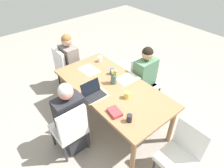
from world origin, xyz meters
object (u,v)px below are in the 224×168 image
at_px(flower_vase, 114,77).
at_px(coffee_mug_centre_left, 100,59).
at_px(chair_far_left_near, 70,128).
at_px(person_head_right_left_mid, 70,65).
at_px(chair_near_left_far, 143,78).
at_px(chair_head_right_left_mid, 66,67).
at_px(coffee_mug_near_left, 112,71).
at_px(person_far_left_near, 71,121).
at_px(book_red_cover, 115,112).
at_px(coffee_mug_near_right, 129,118).
at_px(coffee_mug_centre_right, 127,95).
at_px(person_near_left_far, 144,80).
at_px(dining_table, 112,90).
at_px(chair_head_left_right_near, 182,152).
at_px(laptop_far_left_near, 93,93).

height_order(flower_vase, coffee_mug_centre_left, flower_vase).
height_order(chair_far_left_near, person_head_right_left_mid, person_head_right_left_mid).
bearing_deg(chair_near_left_far, chair_head_right_left_mid, 35.24).
relative_size(chair_near_left_far, coffee_mug_centre_left, 9.22).
distance_m(chair_head_right_left_mid, coffee_mug_near_left, 1.18).
bearing_deg(person_far_left_near, coffee_mug_centre_left, -55.80).
bearing_deg(chair_far_left_near, book_red_cover, -126.82).
height_order(chair_far_left_near, chair_head_right_left_mid, same).
distance_m(flower_vase, book_red_cover, 0.68).
bearing_deg(coffee_mug_near_right, flower_vase, -26.55).
xyz_separation_m(chair_far_left_near, coffee_mug_centre_left, (0.82, -1.15, 0.31)).
xyz_separation_m(coffee_mug_near_left, coffee_mug_centre_left, (0.46, -0.09, -0.00)).
bearing_deg(coffee_mug_centre_left, coffee_mug_centre_right, 163.53).
xyz_separation_m(chair_far_left_near, person_far_left_near, (0.07, -0.06, 0.03)).
bearing_deg(book_red_cover, person_far_left_near, 53.47).
xyz_separation_m(person_near_left_far, coffee_mug_centre_right, (-0.33, 0.76, 0.28)).
relative_size(chair_near_left_far, flower_vase, 3.36).
distance_m(chair_head_right_left_mid, coffee_mug_centre_right, 1.73).
bearing_deg(coffee_mug_near_right, chair_near_left_far, -55.79).
bearing_deg(chair_far_left_near, coffee_mug_centre_left, -54.66).
distance_m(chair_far_left_near, person_head_right_left_mid, 1.61).
distance_m(chair_near_left_far, coffee_mug_centre_right, 0.96).
bearing_deg(dining_table, person_near_left_far, -90.97).
height_order(chair_far_left_near, coffee_mug_centre_right, chair_far_left_near).
bearing_deg(person_head_right_left_mid, coffee_mug_centre_left, -149.74).
bearing_deg(chair_head_left_right_near, person_far_left_near, 32.05).
bearing_deg(flower_vase, dining_table, 122.04).
xyz_separation_m(chair_head_right_left_mid, chair_near_left_far, (-1.30, -0.92, 0.00)).
distance_m(chair_far_left_near, laptop_far_left_near, 0.59).
bearing_deg(chair_head_left_right_near, chair_far_left_near, 35.47).
bearing_deg(chair_head_right_left_mid, book_red_cover, 172.44).
bearing_deg(person_far_left_near, book_red_cover, -135.60).
distance_m(person_near_left_far, chair_head_left_right_near, 1.50).
relative_size(chair_far_left_near, flower_vase, 3.36).
distance_m(chair_far_left_near, chair_near_left_far, 1.67).
height_order(chair_head_left_right_near, book_red_cover, chair_head_left_right_near).
height_order(chair_head_right_left_mid, laptop_far_left_near, laptop_far_left_near).
distance_m(dining_table, chair_head_right_left_mid, 1.37).
distance_m(person_near_left_far, laptop_far_left_near, 1.14).
height_order(laptop_far_left_near, coffee_mug_near_right, laptop_far_left_near).
distance_m(coffee_mug_centre_right, book_red_cover, 0.36).
bearing_deg(flower_vase, chair_near_left_far, -89.19).
bearing_deg(chair_near_left_far, coffee_mug_near_left, 70.99).
bearing_deg(dining_table, coffee_mug_centre_left, -23.23).
height_order(chair_near_left_far, person_near_left_far, person_near_left_far).
bearing_deg(person_far_left_near, chair_near_left_far, -87.17).
height_order(person_near_left_far, coffee_mug_near_left, person_near_left_far).
relative_size(person_far_left_near, chair_near_left_far, 1.33).
bearing_deg(book_red_cover, coffee_mug_near_left, -28.71).
bearing_deg(book_red_cover, laptop_far_left_near, 10.12).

